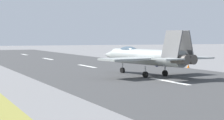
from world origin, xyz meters
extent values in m
plane|color=slate|center=(0.00, 0.00, 0.00)|extent=(400.00, 400.00, 0.00)
cube|color=#3B3B3C|center=(0.00, 0.00, 0.01)|extent=(240.00, 26.00, 0.02)
cube|color=white|center=(-0.69, 0.00, 0.02)|extent=(8.00, 0.70, 0.00)
cube|color=white|center=(24.83, 0.00, 0.02)|extent=(8.00, 0.70, 0.00)
cube|color=white|center=(49.81, 0.00, 0.02)|extent=(8.00, 0.70, 0.00)
cube|color=white|center=(75.17, 0.00, 0.02)|extent=(8.00, 0.70, 0.00)
cylinder|color=#929896|center=(5.83, -0.79, 2.38)|extent=(12.88, 4.43, 1.95)
cone|color=#929896|center=(13.52, 0.76, 2.38)|extent=(3.21, 2.21, 1.66)
ellipsoid|color=#3F5160|center=(9.36, -0.08, 3.11)|extent=(3.75, 1.79, 1.10)
cylinder|color=#47423D|center=(-0.68, -1.54, 2.38)|extent=(2.37, 1.51, 1.10)
cylinder|color=#47423D|center=(-0.46, -2.62, 2.38)|extent=(2.37, 1.51, 1.10)
cube|color=#929896|center=(4.08, 2.84, 2.28)|extent=(4.49, 6.41, 0.24)
cube|color=#929896|center=(5.63, -4.81, 2.28)|extent=(4.49, 6.41, 0.24)
cube|color=#929896|center=(-1.05, 0.28, 2.48)|extent=(2.91, 3.22, 0.16)
cube|color=#929896|center=(-0.10, -4.43, 2.48)|extent=(2.91, 3.22, 0.16)
cube|color=#5F5F60|center=(0.21, -1.00, 4.08)|extent=(2.74, 1.44, 3.14)
cube|color=#5F5F60|center=(0.57, -2.77, 4.08)|extent=(2.74, 1.44, 3.14)
cylinder|color=silver|center=(10.64, 0.18, 0.70)|extent=(0.18, 0.18, 1.40)
cylinder|color=black|center=(10.64, 0.18, 0.38)|extent=(0.80, 0.44, 0.76)
cylinder|color=silver|center=(3.75, 0.43, 0.70)|extent=(0.18, 0.18, 1.40)
cylinder|color=black|center=(3.75, 0.43, 0.38)|extent=(0.80, 0.44, 0.76)
cylinder|color=silver|center=(4.39, -2.71, 0.70)|extent=(0.18, 0.18, 1.40)
cylinder|color=black|center=(4.39, -2.71, 0.38)|extent=(0.80, 0.44, 0.76)
cube|color=#1E2338|center=(18.86, -10.03, 0.46)|extent=(0.24, 0.36, 0.92)
cube|color=orange|center=(18.86, -10.03, 1.15)|extent=(0.45, 0.52, 0.63)
sphere|color=tan|center=(18.86, -10.03, 1.63)|extent=(0.22, 0.22, 0.22)
cylinder|color=orange|center=(18.72, -9.77, 1.11)|extent=(0.10, 0.10, 0.59)
cylinder|color=orange|center=(19.00, -10.30, 1.11)|extent=(0.10, 0.10, 0.59)
cone|color=orange|center=(14.68, -13.36, 0.28)|extent=(0.44, 0.44, 0.55)
camera|label=1|loc=(-38.38, 23.70, 4.83)|focal=64.40mm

